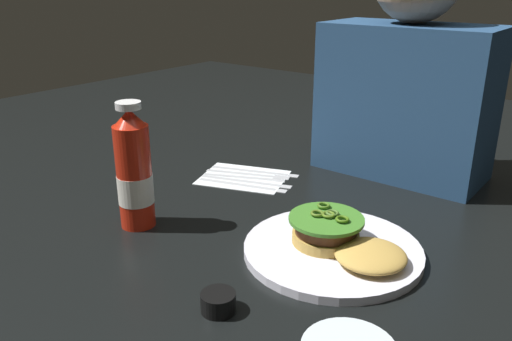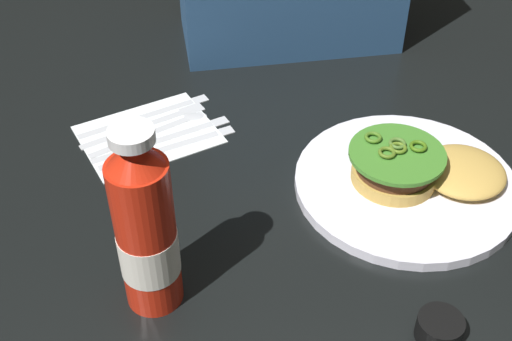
% 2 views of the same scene
% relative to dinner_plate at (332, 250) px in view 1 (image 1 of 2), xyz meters
% --- Properties ---
extents(ground_plane, '(3.00, 3.00, 0.00)m').
position_rel_dinner_plate_xyz_m(ground_plane, '(-0.07, -0.10, -0.01)').
color(ground_plane, black).
extents(dinner_plate, '(0.30, 0.30, 0.01)m').
position_rel_dinner_plate_xyz_m(dinner_plate, '(0.00, 0.00, 0.00)').
color(dinner_plate, white).
rests_on(dinner_plate, ground_plane).
extents(burger_sandwich, '(0.21, 0.13, 0.05)m').
position_rel_dinner_plate_xyz_m(burger_sandwich, '(0.02, -0.00, 0.03)').
color(burger_sandwich, gold).
rests_on(burger_sandwich, dinner_plate).
extents(ketchup_bottle, '(0.06, 0.06, 0.23)m').
position_rel_dinner_plate_xyz_m(ketchup_bottle, '(-0.34, -0.13, 0.10)').
color(ketchup_bottle, red).
rests_on(ketchup_bottle, ground_plane).
extents(condiment_cup, '(0.05, 0.05, 0.03)m').
position_rel_dinner_plate_xyz_m(condiment_cup, '(-0.05, -0.23, 0.01)').
color(condiment_cup, black).
rests_on(condiment_cup, ground_plane).
extents(napkin, '(0.23, 0.20, 0.00)m').
position_rel_dinner_plate_xyz_m(napkin, '(-0.34, 0.18, -0.01)').
color(napkin, white).
rests_on(napkin, ground_plane).
extents(table_knife, '(0.20, 0.08, 0.00)m').
position_rel_dinner_plate_xyz_m(table_knife, '(-0.30, 0.14, -0.00)').
color(table_knife, silver).
rests_on(table_knife, napkin).
extents(steak_knife, '(0.21, 0.09, 0.00)m').
position_rel_dinner_plate_xyz_m(steak_knife, '(-0.30, 0.16, -0.00)').
color(steak_knife, silver).
rests_on(steak_knife, napkin).
extents(spoon_utensil, '(0.18, 0.09, 0.00)m').
position_rel_dinner_plate_xyz_m(spoon_utensil, '(-0.31, 0.19, -0.00)').
color(spoon_utensil, silver).
rests_on(spoon_utensil, napkin).
extents(fork_utensil, '(0.19, 0.09, 0.00)m').
position_rel_dinner_plate_xyz_m(fork_utensil, '(-0.32, 0.20, -0.00)').
color(fork_utensil, silver).
rests_on(fork_utensil, napkin).
extents(butter_knife, '(0.20, 0.09, 0.00)m').
position_rel_dinner_plate_xyz_m(butter_knife, '(-0.33, 0.23, -0.00)').
color(butter_knife, silver).
rests_on(butter_knife, napkin).
extents(diner_person, '(0.37, 0.19, 0.52)m').
position_rel_dinner_plate_xyz_m(diner_person, '(-0.08, 0.43, 0.22)').
color(diner_person, navy).
rests_on(diner_person, ground_plane).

